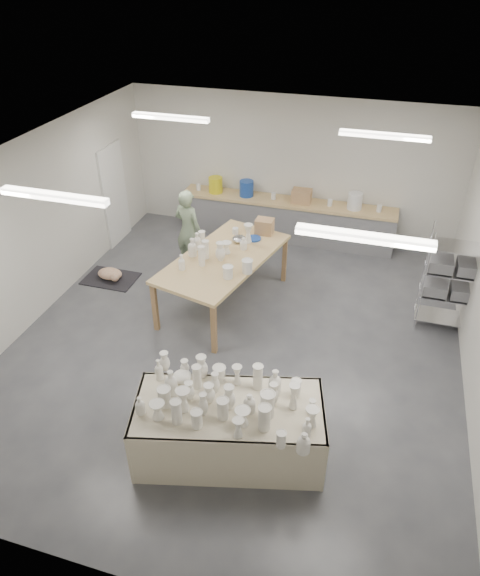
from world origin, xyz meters
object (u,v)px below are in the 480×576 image
(potter, at_px, (188,230))
(red_stool, at_px, (195,248))
(drying_table, at_px, (229,426))
(work_table, at_px, (226,255))

(potter, xyz_separation_m, red_stool, (-0.00, 0.27, -0.56))
(drying_table, xyz_separation_m, potter, (-2.13, 4.15, 0.36))
(work_table, bearing_deg, drying_table, -57.77)
(potter, height_order, red_stool, potter)
(work_table, relative_size, potter, 1.74)
(drying_table, relative_size, work_table, 0.88)
(drying_table, xyz_separation_m, work_table, (-1.04, 3.18, 0.51))
(potter, bearing_deg, drying_table, 132.87)
(work_table, xyz_separation_m, potter, (-1.09, 0.97, -0.15))
(work_table, bearing_deg, potter, 152.36)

